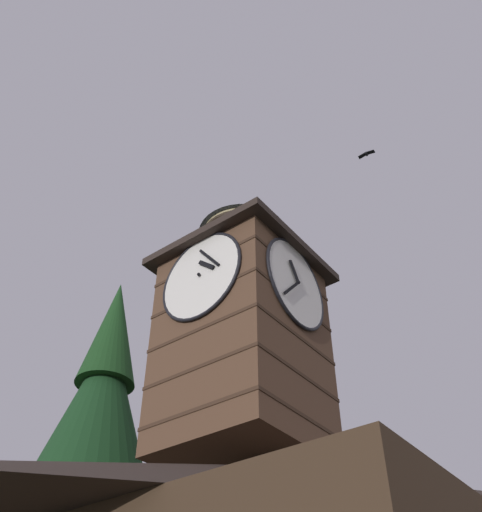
{
  "coord_description": "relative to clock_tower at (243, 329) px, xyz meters",
  "views": [
    {
      "loc": [
        12.54,
        7.29,
        2.34
      ],
      "look_at": [
        0.97,
        -1.6,
        14.56
      ],
      "focal_mm": 41.58,
      "sensor_mm": 36.0,
      "label": 1
    }
  ],
  "objects": [
    {
      "name": "flying_bird_high",
      "position": [
        -5.04,
        -1.26,
        7.36
      ],
      "size": [
        0.43,
        0.58,
        0.11
      ],
      "color": "black"
    },
    {
      "name": "flying_bird_low",
      "position": [
        -4.39,
        3.18,
        9.65
      ],
      "size": [
        0.25,
        0.72,
        0.13
      ],
      "color": "black"
    },
    {
      "name": "moon",
      "position": [
        -16.15,
        -33.79,
        5.65
      ],
      "size": [
        2.25,
        2.25,
        2.25
      ],
      "color": "silver"
    },
    {
      "name": "clock_tower",
      "position": [
        0.0,
        0.0,
        0.0
      ],
      "size": [
        4.48,
        4.48,
        8.88
      ],
      "color": "brown",
      "rests_on": "building_main"
    }
  ]
}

